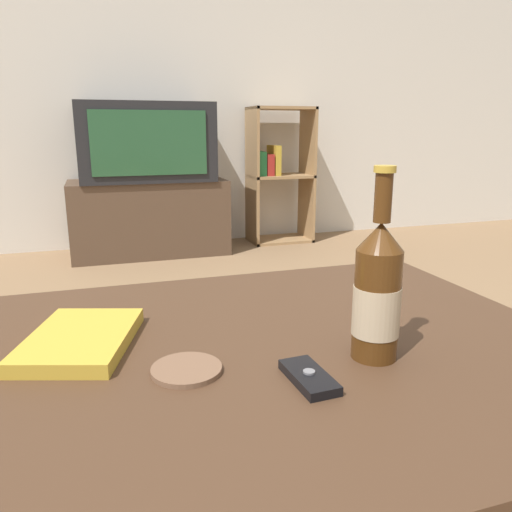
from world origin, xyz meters
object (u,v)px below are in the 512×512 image
object	(u,v)px
television	(146,142)
table_book	(80,340)
cell_phone	(309,377)
tv_stand	(149,217)
bookshelf	(277,173)
beer_bottle	(377,293)

from	to	relation	value
television	table_book	bearing A→B (deg)	-98.31
television	cell_phone	world-z (taller)	television
tv_stand	television	size ratio (longest dim) A/B	1.21
cell_phone	table_book	world-z (taller)	table_book
bookshelf	table_book	bearing A→B (deg)	-116.38
bookshelf	table_book	world-z (taller)	bookshelf
bookshelf	table_book	size ratio (longest dim) A/B	3.71
beer_bottle	table_book	distance (m)	0.49
table_book	television	bearing A→B (deg)	99.43
tv_stand	table_book	bearing A→B (deg)	-98.29
tv_stand	bookshelf	bearing A→B (deg)	5.58
table_book	beer_bottle	bearing A→B (deg)	-4.74
cell_phone	television	bearing A→B (deg)	85.57
beer_bottle	bookshelf	bearing A→B (deg)	72.67
television	beer_bottle	size ratio (longest dim) A/B	2.87
bookshelf	television	bearing A→B (deg)	-174.19
bookshelf	beer_bottle	xyz separation A→B (m)	(-0.91, -2.90, 0.08)
tv_stand	table_book	distance (m)	2.67
television	table_book	xyz separation A→B (m)	(-0.38, -2.62, -0.25)
table_book	cell_phone	bearing A→B (deg)	-18.16
table_book	bookshelf	bearing A→B (deg)	81.36
bookshelf	cell_phone	xyz separation A→B (m)	(-1.04, -2.95, -0.02)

